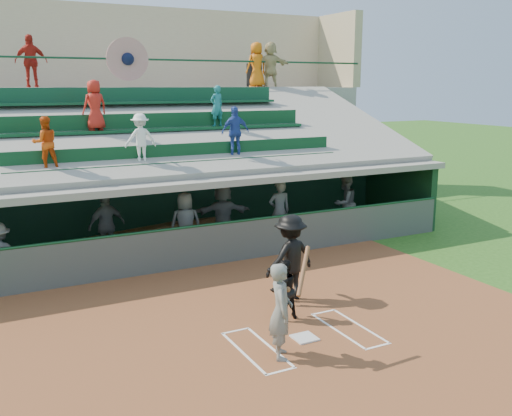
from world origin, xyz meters
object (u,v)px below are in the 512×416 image
batter_at_plate (281,310)px  trash_bin (254,76)px  catcher (283,290)px  home_plate (305,338)px

batter_at_plate → trash_bin: trash_bin is taller
catcher → trash_bin: 13.79m
batter_at_plate → catcher: bearing=58.9°
trash_bin → catcher: bearing=-114.3°
catcher → home_plate: bearing=78.1°
catcher → batter_at_plate: bearing=52.3°
home_plate → catcher: bearing=84.7°
home_plate → catcher: (0.09, 0.98, 0.62)m
catcher → trash_bin: size_ratio=1.32×
home_plate → catcher: size_ratio=0.34×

